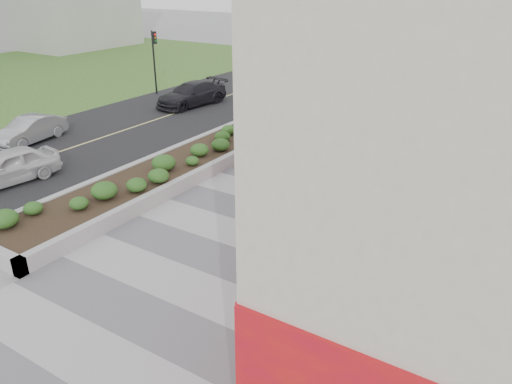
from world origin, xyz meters
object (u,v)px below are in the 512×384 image
traffic_signal_far (154,53)px  car_dark (192,94)px  traffic_signal_near (277,65)px  planter (187,160)px  car_white (7,167)px  car_silver (30,130)px  skateboarder (343,145)px

traffic_signal_far → car_dark: (4.06, -1.21, -2.05)m
traffic_signal_near → traffic_signal_far: 9.21m
planter → traffic_signal_far: traffic_signal_far is taller
car_white → car_dark: bearing=105.4°
traffic_signal_far → car_silver: bearing=-79.7°
traffic_signal_near → car_white: size_ratio=1.04×
planter → skateboarder: (5.17, 4.59, 0.30)m
planter → traffic_signal_near: size_ratio=4.29×
car_white → car_silver: car_white is taller
traffic_signal_far → traffic_signal_near: bearing=3.1°
skateboarder → car_dark: (-12.03, 4.20, -0.00)m
skateboarder → car_silver: (-14.04, -5.89, -0.08)m
skateboarder → car_white: (-10.18, -9.59, -0.03)m
traffic_signal_near → skateboarder: traffic_signal_near is taller
car_white → planter: bearing=52.7°
skateboarder → car_dark: 12.75m
car_dark → traffic_signal_near: bearing=26.6°
skateboarder → traffic_signal_near: bearing=159.7°
skateboarder → car_white: bearing=-116.4°
car_dark → car_silver: bearing=-93.0°
planter → traffic_signal_far: size_ratio=4.29×
car_white → traffic_signal_near: bearing=85.8°
planter → car_white: 7.09m
car_white → car_silver: bearing=143.9°
skateboarder → car_silver: 15.23m
traffic_signal_near → car_dark: 5.79m
car_white → car_silver: (-3.86, 3.70, -0.05)m
car_silver → car_dark: 10.29m
traffic_signal_far → car_dark: traffic_signal_far is taller
traffic_signal_near → traffic_signal_far: same height
car_white → traffic_signal_far: bearing=119.3°
planter → skateboarder: bearing=41.6°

